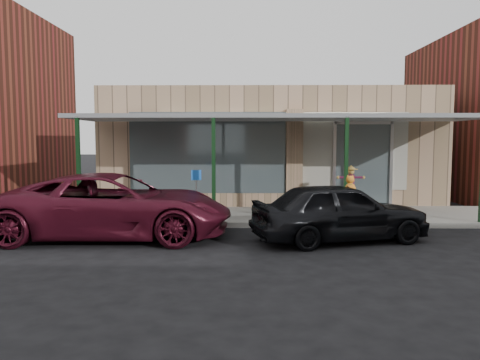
{
  "coord_description": "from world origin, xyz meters",
  "views": [
    {
      "loc": [
        -0.94,
        -10.55,
        2.44
      ],
      "look_at": [
        -1.09,
        2.6,
        1.26
      ],
      "focal_mm": 35.0,
      "sensor_mm": 36.0,
      "label": 1
    }
  ],
  "objects_px": {
    "handicap_sign": "(196,187)",
    "barrel_pumpkin": "(353,204)",
    "parked_sedan": "(340,211)",
    "car_maroon": "(114,206)",
    "barrel_scarecrow": "(350,196)"
  },
  "relations": [
    {
      "from": "barrel_pumpkin",
      "to": "parked_sedan",
      "type": "height_order",
      "value": "parked_sedan"
    },
    {
      "from": "handicap_sign",
      "to": "car_maroon",
      "type": "distance_m",
      "value": 2.66
    },
    {
      "from": "handicap_sign",
      "to": "parked_sedan",
      "type": "relative_size",
      "value": 0.31
    },
    {
      "from": "barrel_pumpkin",
      "to": "parked_sedan",
      "type": "xyz_separation_m",
      "value": [
        -1.11,
        -3.41,
        0.31
      ]
    },
    {
      "from": "car_maroon",
      "to": "parked_sedan",
      "type": "bearing_deg",
      "value": -94.51
    },
    {
      "from": "barrel_pumpkin",
      "to": "car_maroon",
      "type": "xyz_separation_m",
      "value": [
        -6.54,
        -3.07,
        0.39
      ]
    },
    {
      "from": "barrel_scarecrow",
      "to": "car_maroon",
      "type": "distance_m",
      "value": 7.16
    },
    {
      "from": "parked_sedan",
      "to": "car_maroon",
      "type": "height_order",
      "value": "car_maroon"
    },
    {
      "from": "barrel_scarecrow",
      "to": "parked_sedan",
      "type": "relative_size",
      "value": 0.33
    },
    {
      "from": "parked_sedan",
      "to": "barrel_scarecrow",
      "type": "bearing_deg",
      "value": -31.99
    },
    {
      "from": "barrel_scarecrow",
      "to": "handicap_sign",
      "type": "xyz_separation_m",
      "value": [
        -4.65,
        -1.14,
        0.4
      ]
    },
    {
      "from": "parked_sedan",
      "to": "car_maroon",
      "type": "distance_m",
      "value": 5.45
    },
    {
      "from": "handicap_sign",
      "to": "barrel_pumpkin",
      "type": "bearing_deg",
      "value": 2.62
    },
    {
      "from": "handicap_sign",
      "to": "car_maroon",
      "type": "height_order",
      "value": "car_maroon"
    },
    {
      "from": "barrel_scarecrow",
      "to": "parked_sedan",
      "type": "height_order",
      "value": "barrel_scarecrow"
    }
  ]
}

